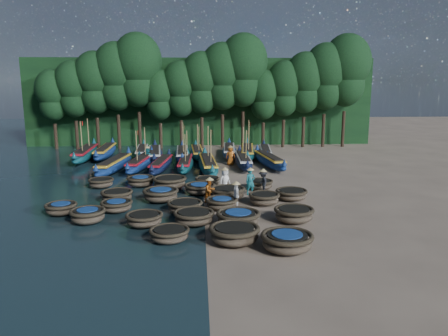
{
  "coord_description": "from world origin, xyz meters",
  "views": [
    {
      "loc": [
        -0.27,
        -28.76,
        7.5
      ],
      "look_at": [
        1.52,
        1.92,
        1.3
      ],
      "focal_mm": 35.0,
      "sensor_mm": 36.0,
      "label": 1
    }
  ],
  "objects": [
    {
      "name": "coracle_15",
      "position": [
        -5.42,
        -2.07,
        0.43
      ],
      "size": [
        2.45,
        2.45,
        0.75
      ],
      "rotation": [
        0.0,
        0.0,
        0.43
      ],
      "color": "brown",
      "rests_on": "ground"
    },
    {
      "name": "coracle_8",
      "position": [
        1.74,
        -7.09,
        0.46
      ],
      "size": [
        2.32,
        2.32,
        0.79
      ],
      "rotation": [
        0.0,
        0.0,
        -0.02
      ],
      "color": "brown",
      "rests_on": "ground"
    },
    {
      "name": "tree_10",
      "position": [
        7.0,
        20.0,
        5.97
      ],
      "size": [
        3.68,
        3.68,
        8.68
      ],
      "color": "black",
      "rests_on": "ground"
    },
    {
      "name": "long_boat_9",
      "position": [
        -11.13,
        13.11,
        0.61
      ],
      "size": [
        1.89,
        9.07,
        3.86
      ],
      "rotation": [
        0.0,
        0.0,
        0.03
      ],
      "color": "#0F5652",
      "rests_on": "ground"
    },
    {
      "name": "fisherman_6",
      "position": [
        2.55,
        9.59,
        0.91
      ],
      "size": [
        0.85,
        0.57,
        1.91
      ],
      "rotation": [
        0.0,
        0.0,
        3.11
      ],
      "color": "#AF5617",
      "rests_on": "ground"
    },
    {
      "name": "long_boat_11",
      "position": [
        -5.93,
        14.45,
        0.5
      ],
      "size": [
        1.76,
        7.49,
        1.32
      ],
      "rotation": [
        0.0,
        0.0,
        0.06
      ],
      "color": "#0F5652",
      "rests_on": "ground"
    },
    {
      "name": "coracle_22",
      "position": [
        -2.34,
        1.18,
        0.48
      ],
      "size": [
        2.79,
        2.79,
        0.85
      ],
      "rotation": [
        0.0,
        0.0,
        -0.31
      ],
      "color": "brown",
      "rests_on": "ground"
    },
    {
      "name": "long_boat_6",
      "position": [
        0.49,
        6.99,
        0.58
      ],
      "size": [
        1.97,
        8.65,
        3.68
      ],
      "rotation": [
        0.0,
        0.0,
        0.05
      ],
      "color": "#0F5652",
      "rests_on": "ground"
    },
    {
      "name": "coracle_19",
      "position": [
        5.58,
        -2.19,
        0.39
      ],
      "size": [
        2.05,
        2.05,
        0.68
      ],
      "rotation": [
        0.0,
        0.0,
        0.07
      ],
      "color": "brown",
      "rests_on": "ground"
    },
    {
      "name": "tree_6",
      "position": [
        -2.2,
        20.0,
        6.65
      ],
      "size": [
        4.09,
        4.09,
        9.65
      ],
      "color": "black",
      "rests_on": "ground"
    },
    {
      "name": "fisherman_4",
      "position": [
        1.91,
        -3.69,
        0.84
      ],
      "size": [
        0.52,
        0.93,
        1.72
      ],
      "rotation": [
        0.0,
        0.0,
        4.83
      ],
      "color": "silver",
      "rests_on": "ground"
    },
    {
      "name": "coracle_16",
      "position": [
        -2.69,
        -2.12,
        0.47
      ],
      "size": [
        2.68,
        2.68,
        0.82
      ],
      "rotation": [
        0.0,
        0.0,
        -0.36
      ],
      "color": "brown",
      "rests_on": "ground"
    },
    {
      "name": "long_boat_12",
      "position": [
        -4.48,
        12.51,
        0.57
      ],
      "size": [
        2.22,
        8.5,
        1.5
      ],
      "rotation": [
        0.0,
        0.0,
        0.09
      ],
      "color": "#0F1538",
      "rests_on": "ground"
    },
    {
      "name": "fisherman_1",
      "position": [
        3.12,
        -0.7,
        0.97
      ],
      "size": [
        0.7,
        0.52,
        1.95
      ],
      "rotation": [
        0.0,
        0.0,
        0.18
      ],
      "color": "#1A686F",
      "rests_on": "ground"
    },
    {
      "name": "long_boat_16",
      "position": [
        4.48,
        13.26,
        0.58
      ],
      "size": [
        2.39,
        8.52,
        3.64
      ],
      "rotation": [
        0.0,
        0.0,
        -0.11
      ],
      "color": "#0F5652",
      "rests_on": "ground"
    },
    {
      "name": "tree_1",
      "position": [
        -13.7,
        20.0,
        6.65
      ],
      "size": [
        4.09,
        4.09,
        9.65
      ],
      "color": "black",
      "rests_on": "ground"
    },
    {
      "name": "coracle_23",
      "position": [
        0.31,
        1.56,
        0.41
      ],
      "size": [
        2.09,
        2.09,
        0.71
      ],
      "rotation": [
        0.0,
        0.0,
        -0.35
      ],
      "color": "brown",
      "rests_on": "ground"
    },
    {
      "name": "tree_9",
      "position": [
        4.7,
        20.0,
        8.67
      ],
      "size": [
        5.34,
        5.34,
        12.58
      ],
      "color": "black",
      "rests_on": "ground"
    },
    {
      "name": "long_boat_7",
      "position": [
        3.62,
        8.92,
        0.54
      ],
      "size": [
        1.45,
        7.97,
        3.38
      ],
      "rotation": [
        0.0,
        0.0,
        -0.01
      ],
      "color": "#0F1538",
      "rests_on": "ground"
    },
    {
      "name": "coracle_11",
      "position": [
        -5.07,
        -4.12,
        0.38
      ],
      "size": [
        2.19,
        2.19,
        0.65
      ],
      "rotation": [
        0.0,
        0.0,
        -0.33
      ],
      "color": "brown",
      "rests_on": "ground"
    },
    {
      "name": "coracle_9",
      "position": [
        4.79,
        -6.58,
        0.46
      ],
      "size": [
        2.5,
        2.5,
        0.8
      ],
      "rotation": [
        0.0,
        0.0,
        0.3
      ],
      "color": "brown",
      "rests_on": "ground"
    },
    {
      "name": "coracle_21",
      "position": [
        -4.48,
        1.99,
        0.42
      ],
      "size": [
        2.08,
        2.08,
        0.73
      ],
      "rotation": [
        0.0,
        0.0,
        0.15
      ],
      "color": "brown",
      "rests_on": "ground"
    },
    {
      "name": "coracle_3",
      "position": [
        1.33,
        -9.53,
        0.48
      ],
      "size": [
        2.59,
        2.59,
        0.85
      ],
      "rotation": [
        0.0,
        0.0,
        -0.18
      ],
      "color": "brown",
      "rests_on": "ground"
    },
    {
      "name": "tree_12",
      "position": [
        11.6,
        20.0,
        7.32
      ],
      "size": [
        4.51,
        4.51,
        10.63
      ],
      "color": "black",
      "rests_on": "ground"
    },
    {
      "name": "long_boat_5",
      "position": [
        -1.44,
        7.95,
        0.51
      ],
      "size": [
        1.56,
        7.55,
        3.21
      ],
      "rotation": [
        0.0,
        0.0,
        -0.03
      ],
      "color": "#0F5652",
      "rests_on": "ground"
    },
    {
      "name": "long_boat_13",
      "position": [
        -1.85,
        12.53,
        0.55
      ],
      "size": [
        1.69,
        8.14,
        3.46
      ],
      "rotation": [
        0.0,
        0.0,
        0.03
      ],
      "color": "navy",
      "rests_on": "ground"
    },
    {
      "name": "fisherman_0",
      "position": [
        1.46,
        -0.21,
        0.9
      ],
      "size": [
        0.98,
        0.92,
        1.88
      ],
      "rotation": [
        0.0,
        0.0,
        0.63
      ],
      "color": "silver",
      "rests_on": "ground"
    },
    {
      "name": "long_boat_10",
      "position": [
        -9.53,
        14.44,
        0.57
      ],
      "size": [
        1.53,
        8.53,
        1.5
      ],
      "rotation": [
        0.0,
        0.0,
        0.0
      ],
      "color": "navy",
      "rests_on": "ground"
    },
    {
      "name": "coracle_5",
      "position": [
        -6.22,
        -6.11,
        0.45
      ],
      "size": [
        2.11,
        2.11,
        0.77
      ],
      "rotation": [
        0.0,
        0.0,
        -0.23
      ],
      "color": "brown",
      "rests_on": "ground"
    },
    {
      "name": "fisherman_2",
      "position": [
        0.37,
        -2.4,
        0.81
      ],
      "size": [
        0.93,
        0.89,
        1.71
      ],
      "rotation": [
        0.0,
        0.0,
        0.64
      ],
      "color": "#AF5617",
      "rests_on": "ground"
    },
    {
      "name": "long_boat_15",
      "position": [
        2.76,
        14.23,
        0.54
      ],
      "size": [
        1.95,
        8.08,
        1.43
      ],
      "rotation": [
        0.0,
        0.0,
        -0.07
      ],
      "color": "navy",
      "rests_on": "ground"
    },
    {
      "name": "coracle_18",
      "position": [
        1.53,
        -1.84,
        0.45
      ],
      "size": [
        2.5,
        2.5,
        0.78
      ],
      "rotation": [
        0.0,
        0.0,
        -0.22
      ],
      "color": "brown",
      "rests_on": "ground"
    },
    {
      "name": "tree_13",
      "position": [
        13.9,
        20.0,
        8.0
      ],
      "size": [
        4.92,
        4.92,
        11.6
      ],
      "color": "black",
      "rests_on": "ground"
    },
    {
      "name": "tree_11",
      "position": [
        9.3,
        20.0,
        6.65
      ],
      "size": [
        4.09,
        4.09,
        9.65
      ],
      "color": "black",
      "rests_on": "ground"
    },
    {
      "name": "ground",
      "position": [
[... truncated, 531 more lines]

